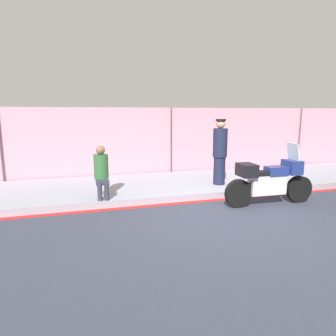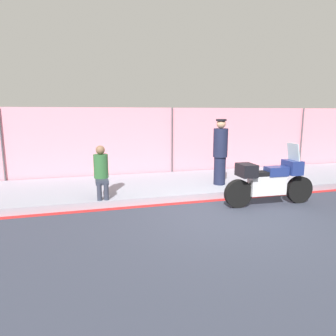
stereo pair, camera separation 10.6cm
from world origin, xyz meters
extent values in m
plane|color=#333847|center=(0.00, 0.00, 0.00)|extent=(120.00, 120.00, 0.00)
cube|color=#8E93A3|center=(0.00, 2.84, 0.09)|extent=(39.53, 3.04, 0.17)
cube|color=red|center=(0.00, 1.23, 0.00)|extent=(39.53, 0.18, 0.01)
cube|color=pink|center=(0.00, 4.45, 1.20)|extent=(37.56, 0.08, 2.39)
cylinder|color=#4C4C51|center=(-5.32, 4.35, 1.20)|extent=(0.05, 0.05, 2.39)
cylinder|color=#4C4C51|center=(0.00, 4.35, 1.20)|extent=(0.05, 0.05, 2.39)
cylinder|color=#4C4C51|center=(5.32, 4.35, 1.20)|extent=(0.05, 0.05, 2.39)
cylinder|color=black|center=(2.19, 0.50, 0.34)|extent=(0.68, 0.16, 0.67)
cylinder|color=black|center=(0.53, 0.56, 0.34)|extent=(0.68, 0.16, 0.67)
cube|color=silver|center=(1.27, 0.53, 0.51)|extent=(0.92, 0.31, 0.48)
cube|color=navy|center=(1.51, 0.52, 0.83)|extent=(0.53, 0.33, 0.22)
cube|color=black|center=(1.17, 0.53, 0.79)|extent=(0.61, 0.30, 0.10)
cube|color=navy|center=(1.94, 0.51, 0.91)|extent=(0.34, 0.49, 0.34)
cube|color=silver|center=(1.94, 0.51, 1.29)|extent=(0.12, 0.42, 0.42)
cube|color=black|center=(0.71, 0.55, 0.89)|extent=(0.38, 0.52, 0.30)
cylinder|color=#191E38|center=(0.80, 2.17, 0.58)|extent=(0.34, 0.34, 0.81)
cylinder|color=#191E38|center=(0.80, 2.17, 1.38)|extent=(0.41, 0.41, 0.81)
sphere|color=tan|center=(0.80, 2.17, 1.91)|extent=(0.25, 0.25, 0.25)
cylinder|color=black|center=(0.80, 2.17, 2.02)|extent=(0.29, 0.29, 0.06)
cylinder|color=#2D3342|center=(-2.64, 1.42, 0.38)|extent=(0.11, 0.11, 0.41)
cylinder|color=#2D3342|center=(-2.48, 1.42, 0.38)|extent=(0.11, 0.11, 0.41)
cube|color=#2D3342|center=(-2.56, 1.63, 0.59)|extent=(0.30, 0.41, 0.10)
cylinder|color=#2D6033|center=(-2.56, 1.84, 0.93)|extent=(0.35, 0.35, 0.58)
sphere|color=brown|center=(-2.56, 1.84, 1.33)|extent=(0.22, 0.22, 0.22)
camera|label=1|loc=(-3.02, -5.57, 2.22)|focal=32.00mm
camera|label=2|loc=(-2.92, -5.60, 2.22)|focal=32.00mm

